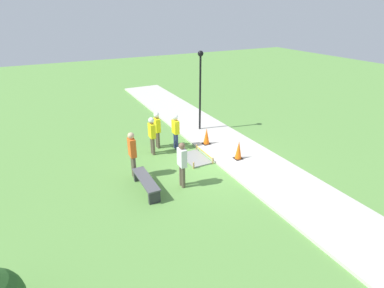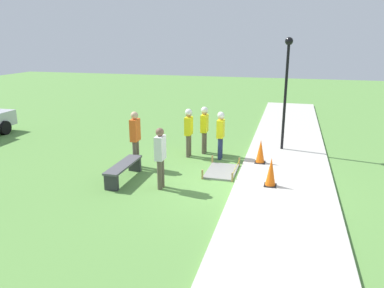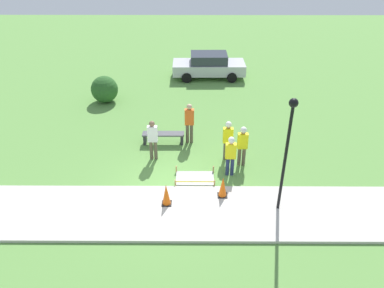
{
  "view_description": "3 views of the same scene",
  "coord_description": "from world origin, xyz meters",
  "px_view_note": "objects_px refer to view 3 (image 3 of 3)",
  "views": [
    {
      "loc": [
        -9.35,
        5.97,
        6.02
      ],
      "look_at": [
        0.35,
        0.98,
        1.01
      ],
      "focal_mm": 28.0,
      "sensor_mm": 36.0,
      "label": 1
    },
    {
      "loc": [
        -10.13,
        -1.39,
        4.13
      ],
      "look_at": [
        0.53,
        1.45,
        0.96
      ],
      "focal_mm": 35.0,
      "sensor_mm": 36.0,
      "label": 2
    },
    {
      "loc": [
        0.81,
        -11.02,
        8.43
      ],
      "look_at": [
        0.74,
        1.84,
        0.8
      ],
      "focal_mm": 35.0,
      "sensor_mm": 36.0,
      "label": 3
    }
  ],
  "objects_px": {
    "bystander_in_gray_shirt": "(153,138)",
    "traffic_cone_near_patch": "(166,194)",
    "park_bench": "(163,136)",
    "worker_trainee": "(228,137)",
    "traffic_cone_far_patch": "(223,187)",
    "worker_assistant": "(231,153)",
    "lamppost_near": "(288,141)",
    "worker_supervisor": "(243,143)",
    "bystander_in_orange_shirt": "(189,121)",
    "parked_car_silver": "(209,65)"
  },
  "relations": [
    {
      "from": "worker_trainee",
      "to": "bystander_in_gray_shirt",
      "type": "relative_size",
      "value": 0.99
    },
    {
      "from": "worker_trainee",
      "to": "lamppost_near",
      "type": "xyz_separation_m",
      "value": [
        1.49,
        -3.2,
        1.7
      ]
    },
    {
      "from": "traffic_cone_far_patch",
      "to": "worker_supervisor",
      "type": "bearing_deg",
      "value": 67.17
    },
    {
      "from": "bystander_in_gray_shirt",
      "to": "lamppost_near",
      "type": "bearing_deg",
      "value": -35.2
    },
    {
      "from": "traffic_cone_near_patch",
      "to": "bystander_in_orange_shirt",
      "type": "height_order",
      "value": "bystander_in_orange_shirt"
    },
    {
      "from": "worker_supervisor",
      "to": "parked_car_silver",
      "type": "distance_m",
      "value": 10.01
    },
    {
      "from": "traffic_cone_near_patch",
      "to": "worker_trainee",
      "type": "relative_size",
      "value": 0.47
    },
    {
      "from": "lamppost_near",
      "to": "worker_supervisor",
      "type": "bearing_deg",
      "value": 109.08
    },
    {
      "from": "worker_assistant",
      "to": "worker_supervisor",
      "type": "bearing_deg",
      "value": 53.07
    },
    {
      "from": "worker_supervisor",
      "to": "bystander_in_gray_shirt",
      "type": "distance_m",
      "value": 3.58
    },
    {
      "from": "bystander_in_orange_shirt",
      "to": "parked_car_silver",
      "type": "xyz_separation_m",
      "value": [
        1.12,
        8.17,
        -0.29
      ]
    },
    {
      "from": "traffic_cone_far_patch",
      "to": "bystander_in_gray_shirt",
      "type": "height_order",
      "value": "bystander_in_gray_shirt"
    },
    {
      "from": "park_bench",
      "to": "parked_car_silver",
      "type": "height_order",
      "value": "parked_car_silver"
    },
    {
      "from": "park_bench",
      "to": "parked_car_silver",
      "type": "bearing_deg",
      "value": 74.68
    },
    {
      "from": "worker_supervisor",
      "to": "parked_car_silver",
      "type": "height_order",
      "value": "worker_supervisor"
    },
    {
      "from": "lamppost_near",
      "to": "parked_car_silver",
      "type": "xyz_separation_m",
      "value": [
        -1.93,
        12.72,
        -1.95
      ]
    },
    {
      "from": "traffic_cone_far_patch",
      "to": "worker_supervisor",
      "type": "xyz_separation_m",
      "value": [
        0.89,
        2.11,
        0.54
      ]
    },
    {
      "from": "worker_assistant",
      "to": "traffic_cone_far_patch",
      "type": "bearing_deg",
      "value": -104.53
    },
    {
      "from": "traffic_cone_near_patch",
      "to": "lamppost_near",
      "type": "height_order",
      "value": "lamppost_near"
    },
    {
      "from": "bystander_in_orange_shirt",
      "to": "park_bench",
      "type": "bearing_deg",
      "value": -175.64
    },
    {
      "from": "traffic_cone_far_patch",
      "to": "lamppost_near",
      "type": "bearing_deg",
      "value": -19.25
    },
    {
      "from": "park_bench",
      "to": "lamppost_near",
      "type": "distance_m",
      "value": 6.57
    },
    {
      "from": "traffic_cone_near_patch",
      "to": "lamppost_near",
      "type": "relative_size",
      "value": 0.2
    },
    {
      "from": "worker_assistant",
      "to": "lamppost_near",
      "type": "bearing_deg",
      "value": -54.41
    },
    {
      "from": "lamppost_near",
      "to": "park_bench",
      "type": "bearing_deg",
      "value": 133.23
    },
    {
      "from": "traffic_cone_near_patch",
      "to": "worker_trainee",
      "type": "xyz_separation_m",
      "value": [
        2.3,
        3.01,
        0.52
      ]
    },
    {
      "from": "traffic_cone_far_patch",
      "to": "park_bench",
      "type": "relative_size",
      "value": 0.43
    },
    {
      "from": "worker_supervisor",
      "to": "lamppost_near",
      "type": "height_order",
      "value": "lamppost_near"
    },
    {
      "from": "lamppost_near",
      "to": "bystander_in_gray_shirt",
      "type": "bearing_deg",
      "value": 144.8
    },
    {
      "from": "bystander_in_orange_shirt",
      "to": "bystander_in_gray_shirt",
      "type": "distance_m",
      "value": 2.0
    },
    {
      "from": "park_bench",
      "to": "worker_trainee",
      "type": "distance_m",
      "value": 3.06
    },
    {
      "from": "bystander_in_gray_shirt",
      "to": "park_bench",
      "type": "bearing_deg",
      "value": 76.28
    },
    {
      "from": "traffic_cone_far_patch",
      "to": "worker_trainee",
      "type": "bearing_deg",
      "value": 82.17
    },
    {
      "from": "traffic_cone_near_patch",
      "to": "worker_supervisor",
      "type": "distance_m",
      "value": 3.86
    },
    {
      "from": "worker_supervisor",
      "to": "worker_assistant",
      "type": "relative_size",
      "value": 1.03
    },
    {
      "from": "bystander_in_gray_shirt",
      "to": "traffic_cone_far_patch",
      "type": "bearing_deg",
      "value": -43.58
    },
    {
      "from": "lamppost_near",
      "to": "bystander_in_orange_shirt",
      "type": "bearing_deg",
      "value": 123.85
    },
    {
      "from": "traffic_cone_far_patch",
      "to": "lamppost_near",
      "type": "height_order",
      "value": "lamppost_near"
    },
    {
      "from": "worker_supervisor",
      "to": "traffic_cone_far_patch",
      "type": "bearing_deg",
      "value": -112.83
    },
    {
      "from": "worker_trainee",
      "to": "traffic_cone_far_patch",
      "type": "bearing_deg",
      "value": -97.83
    },
    {
      "from": "traffic_cone_far_patch",
      "to": "bystander_in_orange_shirt",
      "type": "distance_m",
      "value": 4.13
    },
    {
      "from": "traffic_cone_near_patch",
      "to": "lamppost_near",
      "type": "bearing_deg",
      "value": -2.88
    },
    {
      "from": "traffic_cone_near_patch",
      "to": "park_bench",
      "type": "distance_m",
      "value": 4.29
    },
    {
      "from": "worker_assistant",
      "to": "worker_trainee",
      "type": "height_order",
      "value": "worker_trainee"
    },
    {
      "from": "park_bench",
      "to": "worker_trainee",
      "type": "relative_size",
      "value": 1.06
    },
    {
      "from": "park_bench",
      "to": "bystander_in_gray_shirt",
      "type": "relative_size",
      "value": 1.04
    },
    {
      "from": "bystander_in_gray_shirt",
      "to": "traffic_cone_near_patch",
      "type": "bearing_deg",
      "value": -76.46
    },
    {
      "from": "traffic_cone_far_patch",
      "to": "bystander_in_orange_shirt",
      "type": "bearing_deg",
      "value": 107.2
    },
    {
      "from": "parked_car_silver",
      "to": "bystander_in_orange_shirt",
      "type": "bearing_deg",
      "value": -98.45
    },
    {
      "from": "worker_assistant",
      "to": "bystander_in_orange_shirt",
      "type": "distance_m",
      "value": 2.95
    }
  ]
}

